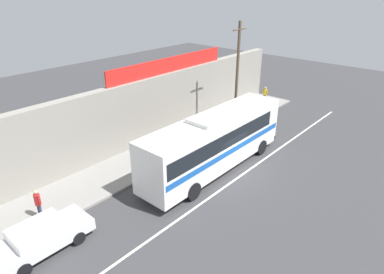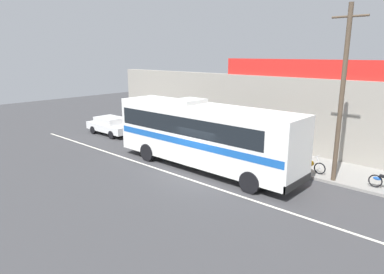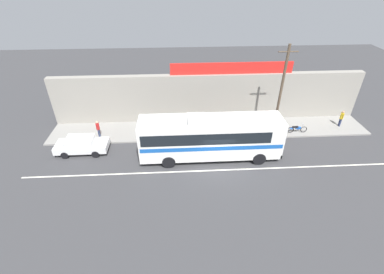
% 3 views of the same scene
% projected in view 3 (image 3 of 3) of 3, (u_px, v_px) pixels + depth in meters
% --- Properties ---
extents(ground_plane, '(70.00, 70.00, 0.00)m').
position_uv_depth(ground_plane, '(217.00, 164.00, 21.86)').
color(ground_plane, '#3A3A3D').
extents(sidewalk_slab, '(30.00, 3.60, 0.14)m').
position_uv_depth(sidewalk_slab, '(210.00, 129.00, 26.16)').
color(sidewalk_slab, gray).
rests_on(sidewalk_slab, ground_plane).
extents(storefront_facade, '(30.00, 0.70, 4.80)m').
position_uv_depth(storefront_facade, '(208.00, 98.00, 26.68)').
color(storefront_facade, gray).
rests_on(storefront_facade, ground_plane).
extents(storefront_billboard, '(11.52, 0.12, 1.10)m').
position_uv_depth(storefront_billboard, '(232.00, 68.00, 25.17)').
color(storefront_billboard, red).
rests_on(storefront_billboard, storefront_facade).
extents(road_center_stripe, '(30.00, 0.14, 0.01)m').
position_uv_depth(road_center_stripe, '(219.00, 170.00, 21.19)').
color(road_center_stripe, silver).
rests_on(road_center_stripe, ground_plane).
extents(intercity_bus, '(11.24, 2.61, 3.78)m').
position_uv_depth(intercity_bus, '(209.00, 136.00, 21.51)').
color(intercity_bus, white).
rests_on(intercity_bus, ground_plane).
extents(parked_car, '(4.31, 1.89, 1.37)m').
position_uv_depth(parked_car, '(82.00, 145.00, 22.83)').
color(parked_car, silver).
rests_on(parked_car, ground_plane).
extents(utility_pole, '(1.60, 0.22, 8.30)m').
position_uv_depth(utility_pole, '(281.00, 93.00, 22.79)').
color(utility_pole, brown).
rests_on(utility_pole, sidewalk_slab).
extents(motorcycle_black, '(1.87, 0.56, 0.94)m').
position_uv_depth(motorcycle_black, '(297.00, 129.00, 25.33)').
color(motorcycle_black, black).
rests_on(motorcycle_black, sidewalk_slab).
extents(motorcycle_blue, '(1.95, 0.56, 0.94)m').
position_uv_depth(motorcycle_blue, '(255.00, 130.00, 25.14)').
color(motorcycle_blue, black).
rests_on(motorcycle_blue, sidewalk_slab).
extents(pedestrian_by_curb, '(0.30, 0.48, 1.68)m').
position_uv_depth(pedestrian_by_curb, '(216.00, 121.00, 25.34)').
color(pedestrian_by_curb, navy).
rests_on(pedestrian_by_curb, sidewalk_slab).
extents(pedestrian_far_right, '(0.30, 0.48, 1.64)m').
position_uv_depth(pedestrian_far_right, '(98.00, 128.00, 24.44)').
color(pedestrian_far_right, navy).
rests_on(pedestrian_far_right, sidewalk_slab).
extents(pedestrian_near_shop, '(0.30, 0.48, 1.65)m').
position_uv_depth(pedestrian_near_shop, '(342.00, 117.00, 26.06)').
color(pedestrian_near_shop, navy).
rests_on(pedestrian_near_shop, sidewalk_slab).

